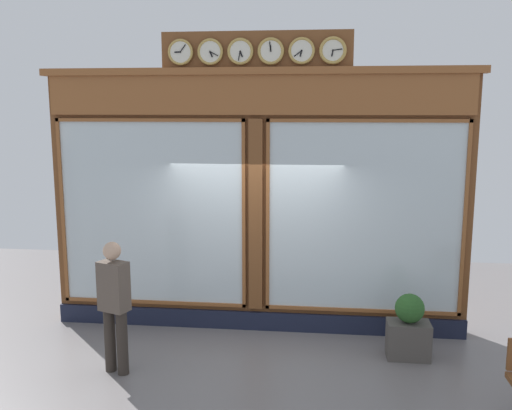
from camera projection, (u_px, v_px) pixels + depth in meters
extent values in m
cube|color=brown|center=(257.00, 205.00, 8.32)|extent=(6.12, 0.30, 3.75)
cube|color=#191E33|center=(256.00, 321.00, 8.45)|extent=(6.12, 0.08, 0.28)
cube|color=brown|center=(256.00, 95.00, 7.86)|extent=(6.00, 0.08, 0.55)
cube|color=brown|center=(256.00, 71.00, 7.82)|extent=(6.24, 0.20, 0.10)
cube|color=silver|center=(364.00, 218.00, 8.00)|extent=(2.71, 0.02, 2.70)
cube|color=brown|center=(368.00, 121.00, 7.75)|extent=(2.81, 0.04, 0.05)
cube|color=brown|center=(361.00, 310.00, 8.22)|extent=(2.81, 0.04, 0.05)
cube|color=brown|center=(465.00, 220.00, 7.83)|extent=(0.05, 0.04, 2.80)
cube|color=brown|center=(268.00, 216.00, 8.14)|extent=(0.05, 0.04, 2.80)
cube|color=silver|center=(152.00, 213.00, 8.35)|extent=(2.71, 0.02, 2.70)
cube|color=brown|center=(149.00, 120.00, 8.09)|extent=(2.81, 0.04, 0.05)
cube|color=brown|center=(154.00, 302.00, 8.56)|extent=(2.81, 0.04, 0.05)
cube|color=brown|center=(63.00, 212.00, 8.48)|extent=(0.05, 0.04, 2.80)
cube|color=brown|center=(244.00, 216.00, 8.18)|extent=(0.05, 0.04, 2.80)
cube|color=brown|center=(256.00, 216.00, 8.16)|extent=(0.20, 0.10, 2.80)
cube|color=brown|center=(256.00, 52.00, 7.81)|extent=(2.68, 0.06, 0.57)
cylinder|color=silver|center=(333.00, 50.00, 7.62)|extent=(0.30, 0.02, 0.30)
torus|color=#B79347|center=(333.00, 50.00, 7.61)|extent=(0.37, 0.05, 0.37)
cube|color=black|center=(332.00, 53.00, 7.61)|extent=(0.03, 0.01, 0.08)
cube|color=black|center=(338.00, 50.00, 7.60)|extent=(0.13, 0.01, 0.03)
sphere|color=black|center=(333.00, 50.00, 7.60)|extent=(0.02, 0.02, 0.02)
cylinder|color=silver|center=(302.00, 51.00, 7.67)|extent=(0.30, 0.02, 0.30)
torus|color=#B79347|center=(302.00, 51.00, 7.66)|extent=(0.36, 0.04, 0.36)
cube|color=black|center=(301.00, 54.00, 7.66)|extent=(0.04, 0.01, 0.08)
cube|color=black|center=(298.00, 54.00, 7.66)|extent=(0.11, 0.01, 0.08)
sphere|color=black|center=(302.00, 51.00, 7.65)|extent=(0.02, 0.02, 0.02)
cylinder|color=silver|center=(271.00, 51.00, 7.71)|extent=(0.30, 0.02, 0.30)
torus|color=#B79347|center=(271.00, 51.00, 7.71)|extent=(0.37, 0.04, 0.37)
cube|color=black|center=(270.00, 48.00, 7.69)|extent=(0.02, 0.01, 0.08)
cube|color=black|center=(270.00, 46.00, 7.69)|extent=(0.03, 0.01, 0.13)
sphere|color=black|center=(271.00, 51.00, 7.69)|extent=(0.02, 0.02, 0.02)
cylinder|color=silver|center=(240.00, 51.00, 7.76)|extent=(0.30, 0.02, 0.30)
torus|color=#B79347|center=(240.00, 51.00, 7.76)|extent=(0.37, 0.04, 0.37)
cube|color=black|center=(241.00, 54.00, 7.75)|extent=(0.05, 0.01, 0.08)
cube|color=black|center=(239.00, 56.00, 7.76)|extent=(0.04, 0.01, 0.13)
sphere|color=black|center=(240.00, 51.00, 7.74)|extent=(0.02, 0.02, 0.02)
cylinder|color=silver|center=(210.00, 52.00, 7.81)|extent=(0.30, 0.02, 0.30)
torus|color=#B79347|center=(210.00, 52.00, 7.80)|extent=(0.36, 0.04, 0.36)
cube|color=black|center=(211.00, 54.00, 7.80)|extent=(0.05, 0.01, 0.08)
cube|color=black|center=(214.00, 54.00, 7.79)|extent=(0.12, 0.01, 0.07)
sphere|color=black|center=(210.00, 52.00, 7.79)|extent=(0.02, 0.02, 0.02)
cylinder|color=silver|center=(180.00, 52.00, 7.85)|extent=(0.30, 0.02, 0.30)
torus|color=#B79347|center=(180.00, 52.00, 7.85)|extent=(0.36, 0.04, 0.36)
cube|color=black|center=(177.00, 52.00, 7.84)|extent=(0.08, 0.01, 0.02)
cube|color=black|center=(183.00, 48.00, 7.83)|extent=(0.09, 0.01, 0.11)
sphere|color=black|center=(180.00, 52.00, 7.84)|extent=(0.02, 0.02, 0.02)
cylinder|color=#312A24|center=(110.00, 340.00, 7.09)|extent=(0.14, 0.14, 0.82)
cylinder|color=#312A24|center=(122.00, 343.00, 6.99)|extent=(0.14, 0.14, 0.82)
cube|color=brown|center=(114.00, 286.00, 6.92)|extent=(0.42, 0.34, 0.62)
sphere|color=tan|center=(112.00, 251.00, 6.84)|extent=(0.22, 0.22, 0.22)
cube|color=#4C4742|center=(408.00, 340.00, 7.48)|extent=(0.56, 0.36, 0.50)
sphere|color=#285623|center=(410.00, 308.00, 7.41)|extent=(0.39, 0.39, 0.39)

